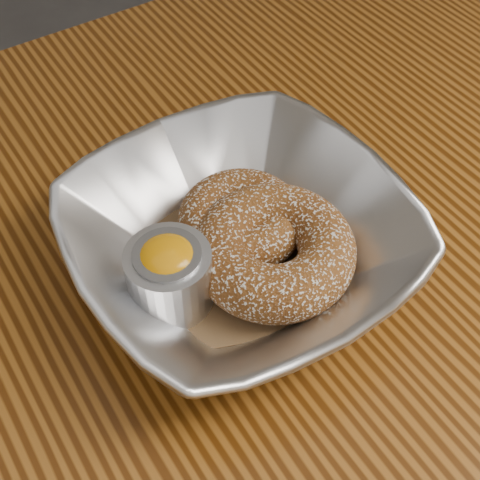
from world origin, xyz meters
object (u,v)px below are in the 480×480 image
serving_bowl (240,241)px  donut_front (274,250)px  ramekin (169,274)px  donut_back (242,220)px  table (141,438)px

serving_bowl → donut_front: bearing=-55.9°
donut_front → ramekin: (-0.07, 0.02, 0.01)m
serving_bowl → donut_back: size_ratio=2.53×
serving_bowl → donut_back: (0.01, 0.02, -0.00)m
serving_bowl → ramekin: bearing=-176.0°
table → donut_front: donut_front is taller
table → donut_front: bearing=6.8°
table → donut_back: size_ratio=12.68×
donut_back → donut_front: donut_front is taller
table → serving_bowl: bearing=17.7°
table → serving_bowl: size_ratio=5.00×
table → ramekin: 0.15m
serving_bowl → donut_back: 0.02m
ramekin → serving_bowl: bearing=4.0°
table → donut_front: 0.18m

